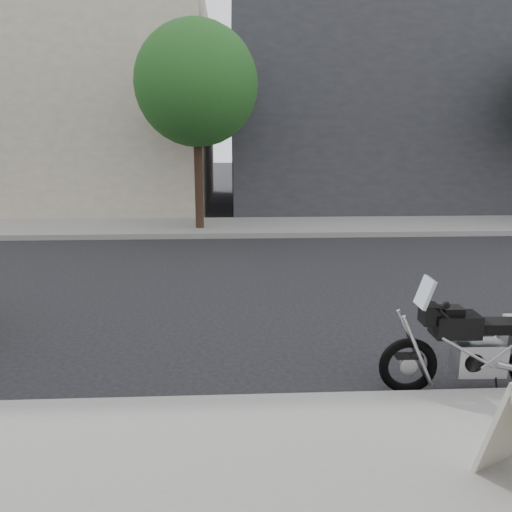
% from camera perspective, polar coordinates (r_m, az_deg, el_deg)
% --- Properties ---
extents(ground, '(120.00, 120.00, 0.00)m').
position_cam_1_polar(ground, '(8.93, 4.23, -3.94)').
color(ground, black).
rests_on(ground, ground).
extents(far_sidewalk, '(44.00, 3.00, 0.15)m').
position_cam_1_polar(far_sidewalk, '(15.22, 1.24, 3.37)').
color(far_sidewalk, gray).
rests_on(far_sidewalk, ground).
extents(far_building_dark, '(16.00, 11.00, 7.00)m').
position_cam_1_polar(far_building_dark, '(23.44, 17.88, 14.48)').
color(far_building_dark, '#2A2B2F').
rests_on(far_building_dark, ground).
extents(far_building_cream, '(14.00, 11.00, 8.00)m').
position_cam_1_polar(far_building_cream, '(23.40, -23.53, 15.28)').
color(far_building_cream, '#A79D86').
rests_on(far_building_cream, ground).
extents(street_tree_mid, '(3.40, 3.40, 5.70)m').
position_cam_1_polar(street_tree_mid, '(14.60, -6.83, 18.89)').
color(street_tree_mid, '#332117').
rests_on(street_tree_mid, far_sidewalk).
extents(motorcycle, '(1.99, 0.64, 1.26)m').
position_cam_1_polar(motorcycle, '(5.77, 24.88, -8.96)').
color(motorcycle, black).
rests_on(motorcycle, ground).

